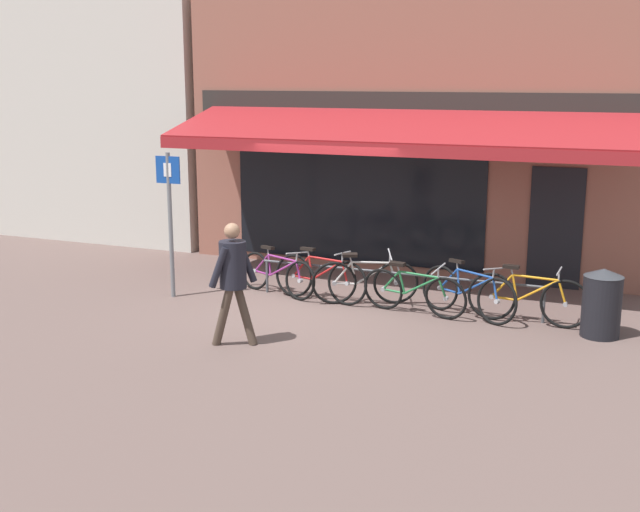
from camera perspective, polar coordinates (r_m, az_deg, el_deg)
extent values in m
plane|color=brown|center=(12.83, -1.12, -3.63)|extent=(160.00, 160.00, 0.00)
cube|color=#8E5647|center=(16.10, 7.83, 9.32)|extent=(8.87, 3.00, 5.38)
cube|color=black|center=(15.10, 2.61, 3.70)|extent=(4.88, 0.04, 2.20)
cube|color=black|center=(14.34, 16.42, 1.90)|extent=(0.90, 0.04, 2.10)
cube|color=#282623|center=(14.61, 6.34, 10.67)|extent=(8.42, 0.06, 0.44)
cube|color=maroon|center=(13.73, 5.21, 9.21)|extent=(7.98, 1.92, 0.50)
cube|color=maroon|center=(12.85, 3.91, 7.55)|extent=(7.98, 0.03, 0.20)
cube|color=beige|center=(19.63, -12.91, 10.12)|extent=(5.16, 4.00, 5.66)
cylinder|color=#47494F|center=(12.76, 5.47, -1.22)|extent=(4.67, 0.04, 0.04)
cylinder|color=#47494F|center=(13.64, -3.79, -1.47)|extent=(0.04, 0.04, 0.55)
cylinder|color=#47494F|center=(12.38, 15.63, -3.39)|extent=(0.04, 0.04, 0.55)
torus|color=black|center=(13.14, -1.42, -1.77)|extent=(0.66, 0.33, 0.65)
cylinder|color=#9E9EA3|center=(13.14, -1.42, -1.77)|extent=(0.09, 0.09, 0.08)
torus|color=black|center=(13.85, -4.62, -1.05)|extent=(0.66, 0.33, 0.65)
cylinder|color=#9E9EA3|center=(13.85, -4.62, -1.05)|extent=(0.09, 0.09, 0.08)
cylinder|color=#892D7A|center=(13.38, -2.63, -0.88)|extent=(0.57, 0.18, 0.35)
cylinder|color=#892D7A|center=(13.39, -2.70, -0.14)|extent=(0.62, 0.24, 0.05)
cylinder|color=#892D7A|center=(13.60, -3.61, -0.64)|extent=(0.11, 0.11, 0.34)
cylinder|color=#892D7A|center=(13.73, -4.09, -1.20)|extent=(0.36, 0.15, 0.05)
cylinder|color=#892D7A|center=(13.73, -4.16, -0.49)|extent=(0.32, 0.10, 0.34)
cylinder|color=#892D7A|center=(13.15, -1.56, -1.07)|extent=(0.14, 0.12, 0.32)
cylinder|color=#9E9EA3|center=(13.61, -3.71, 0.30)|extent=(0.06, 0.05, 0.11)
cube|color=black|center=(13.61, -3.74, 0.60)|extent=(0.26, 0.18, 0.06)
cylinder|color=#9E9EA3|center=(13.16, -1.67, -0.08)|extent=(0.04, 0.05, 0.14)
cylinder|color=#9E9EA3|center=(13.15, -1.65, 0.22)|extent=(0.19, 0.50, 0.09)
torus|color=black|center=(12.84, 1.96, -1.96)|extent=(0.73, 0.20, 0.72)
cylinder|color=#9E9EA3|center=(12.84, 1.96, -1.96)|extent=(0.08, 0.07, 0.07)
torus|color=black|center=(13.34, -1.86, -1.40)|extent=(0.73, 0.20, 0.72)
cylinder|color=#9E9EA3|center=(13.34, -1.86, -1.40)|extent=(0.08, 0.07, 0.07)
cylinder|color=#B21E1E|center=(13.00, 0.50, -1.05)|extent=(0.57, 0.09, 0.38)
cylinder|color=#B21E1E|center=(12.98, 0.39, -0.22)|extent=(0.62, 0.12, 0.05)
cylinder|color=#B21E1E|center=(13.15, -0.67, -0.85)|extent=(0.12, 0.09, 0.38)
cylinder|color=#B21E1E|center=(13.25, -1.21, -1.53)|extent=(0.36, 0.09, 0.05)
cylinder|color=#B21E1E|center=(13.24, -1.32, -0.72)|extent=(0.31, 0.05, 0.37)
cylinder|color=#B21E1E|center=(12.84, 1.77, -1.19)|extent=(0.15, 0.09, 0.35)
cylinder|color=#9E9EA3|center=(13.14, -0.83, 0.19)|extent=(0.06, 0.04, 0.11)
cube|color=black|center=(13.14, -0.87, 0.50)|extent=(0.25, 0.14, 0.06)
cylinder|color=#9E9EA3|center=(12.83, 1.60, -0.11)|extent=(0.03, 0.04, 0.14)
cylinder|color=#9E9EA3|center=(12.82, 1.61, 0.20)|extent=(0.10, 0.52, 0.06)
torus|color=black|center=(12.92, 5.42, -1.90)|extent=(0.73, 0.43, 0.73)
cylinder|color=#9E9EA3|center=(12.92, 5.42, -1.90)|extent=(0.09, 0.09, 0.08)
torus|color=black|center=(12.84, 1.01, -1.94)|extent=(0.73, 0.43, 0.73)
cylinder|color=#9E9EA3|center=(12.84, 1.01, -1.94)|extent=(0.09, 0.09, 0.08)
cylinder|color=#BCB7B2|center=(12.82, 3.77, -1.25)|extent=(0.54, 0.21, 0.39)
cylinder|color=#BCB7B2|center=(12.75, 3.63, -0.46)|extent=(0.57, 0.28, 0.05)
cylinder|color=#BCB7B2|center=(12.79, 2.41, -1.22)|extent=(0.09, 0.12, 0.38)
cylinder|color=#BCB7B2|center=(12.85, 1.79, -1.97)|extent=(0.33, 0.17, 0.05)
cylinder|color=#BCB7B2|center=(12.78, 1.63, -1.19)|extent=(0.30, 0.10, 0.38)
cylinder|color=#BCB7B2|center=(12.85, 5.20, -1.20)|extent=(0.13, 0.13, 0.35)
cylinder|color=#9E9EA3|center=(12.70, 2.19, -0.22)|extent=(0.05, 0.06, 0.11)
cube|color=black|center=(12.68, 2.13, 0.07)|extent=(0.26, 0.19, 0.06)
cylinder|color=#9E9EA3|center=(12.75, 5.00, -0.19)|extent=(0.04, 0.05, 0.14)
cylinder|color=#9E9EA3|center=(12.73, 5.01, 0.10)|extent=(0.23, 0.48, 0.10)
torus|color=black|center=(12.21, 8.94, -3.00)|extent=(0.69, 0.23, 0.68)
cylinder|color=#9E9EA3|center=(12.21, 8.94, -3.00)|extent=(0.08, 0.08, 0.08)
torus|color=black|center=(12.62, 4.52, -2.36)|extent=(0.69, 0.23, 0.68)
cylinder|color=#9E9EA3|center=(12.62, 4.52, -2.36)|extent=(0.08, 0.08, 0.08)
cylinder|color=#23703D|center=(12.30, 7.21, -2.10)|extent=(0.58, 0.16, 0.36)
cylinder|color=#23703D|center=(12.25, 7.02, -1.32)|extent=(0.65, 0.13, 0.05)
cylinder|color=#23703D|center=(12.42, 5.85, -1.88)|extent=(0.13, 0.07, 0.36)
cylinder|color=#23703D|center=(12.54, 5.27, -2.50)|extent=(0.37, 0.09, 0.05)
cylinder|color=#23703D|center=(12.50, 5.08, -1.73)|extent=(0.31, 0.12, 0.35)
cylinder|color=#23703D|center=(12.17, 8.68, -2.27)|extent=(0.16, 0.06, 0.33)
cylinder|color=#9E9EA3|center=(12.37, 5.59, -0.87)|extent=(0.06, 0.04, 0.11)
cube|color=black|center=(12.35, 5.51, -0.56)|extent=(0.25, 0.14, 0.06)
cylinder|color=#9E9EA3|center=(12.11, 8.41, -1.23)|extent=(0.03, 0.05, 0.14)
cylinder|color=#9E9EA3|center=(12.08, 8.40, -0.92)|extent=(0.10, 0.52, 0.09)
torus|color=black|center=(12.12, 12.47, -3.18)|extent=(0.70, 0.42, 0.71)
cylinder|color=#9E9EA3|center=(12.12, 12.47, -3.18)|extent=(0.09, 0.09, 0.08)
torus|color=black|center=(12.74, 8.54, -2.25)|extent=(0.70, 0.42, 0.71)
cylinder|color=#9E9EA3|center=(12.74, 8.54, -2.25)|extent=(0.09, 0.09, 0.08)
cylinder|color=#1E4793|center=(12.32, 11.02, -2.10)|extent=(0.57, 0.25, 0.38)
cylinder|color=#1E4793|center=(12.32, 10.96, -1.23)|extent=(0.61, 0.31, 0.05)
cylinder|color=#1E4793|center=(12.51, 9.81, -1.79)|extent=(0.10, 0.12, 0.37)
cylinder|color=#1E4793|center=(12.63, 9.20, -2.45)|extent=(0.35, 0.19, 0.05)
cylinder|color=#1E4793|center=(12.62, 9.15, -1.60)|extent=(0.32, 0.13, 0.37)
cylinder|color=#1E4793|center=(12.13, 12.34, -2.36)|extent=(0.14, 0.13, 0.34)
cylinder|color=#9E9EA3|center=(12.51, 9.73, -0.69)|extent=(0.06, 0.06, 0.11)
cube|color=black|center=(12.51, 9.71, -0.37)|extent=(0.26, 0.20, 0.06)
cylinder|color=#9E9EA3|center=(12.12, 12.24, -1.21)|extent=(0.04, 0.05, 0.14)
cylinder|color=#9E9EA3|center=(12.11, 12.28, -0.89)|extent=(0.24, 0.48, 0.09)
torus|color=black|center=(12.18, 17.06, -3.30)|extent=(0.73, 0.06, 0.73)
cylinder|color=#9E9EA3|center=(12.18, 17.06, -3.30)|extent=(0.07, 0.06, 0.07)
torus|color=black|center=(12.33, 12.11, -2.82)|extent=(0.73, 0.06, 0.73)
cylinder|color=#9E9EA3|center=(12.33, 12.11, -2.82)|extent=(0.07, 0.06, 0.07)
cylinder|color=orange|center=(12.18, 15.21, -2.38)|extent=(0.60, 0.04, 0.39)
cylinder|color=orange|center=(12.14, 15.07, -1.49)|extent=(0.66, 0.05, 0.05)
cylinder|color=orange|center=(12.23, 13.69, -2.20)|extent=(0.11, 0.04, 0.39)
cylinder|color=orange|center=(12.30, 12.97, -2.95)|extent=(0.38, 0.04, 0.05)
cylinder|color=orange|center=(12.26, 12.83, -2.07)|extent=(0.32, 0.04, 0.38)
cylinder|color=orange|center=(12.14, 16.83, -2.49)|extent=(0.15, 0.04, 0.36)
cylinder|color=#9E9EA3|center=(12.18, 13.49, -1.08)|extent=(0.05, 0.03, 0.11)
cube|color=black|center=(12.17, 13.44, -0.75)|extent=(0.24, 0.10, 0.05)
cylinder|color=#9E9EA3|center=(12.09, 16.63, -1.35)|extent=(0.03, 0.03, 0.14)
cylinder|color=#9E9EA3|center=(12.07, 16.65, -1.03)|extent=(0.03, 0.52, 0.02)
cylinder|color=#47382D|center=(10.98, -6.93, -4.34)|extent=(0.35, 0.12, 0.84)
cylinder|color=#47382D|center=(11.04, -5.34, -4.22)|extent=(0.35, 0.12, 0.84)
cylinder|color=black|center=(10.82, -6.22, -0.61)|extent=(0.37, 0.37, 0.64)
sphere|color=#A87A5B|center=(10.73, -6.28, 1.78)|extent=(0.21, 0.21, 0.21)
cylinder|color=black|center=(10.96, -5.24, -0.43)|extent=(0.30, 0.17, 0.57)
cylinder|color=black|center=(10.69, -7.22, -0.80)|extent=(0.30, 0.17, 0.57)
cylinder|color=black|center=(11.96, 19.38, -3.40)|extent=(0.54, 0.54, 0.88)
cone|color=#33353A|center=(11.84, 19.55, -1.11)|extent=(0.55, 0.55, 0.11)
cylinder|color=slate|center=(13.37, -10.58, 2.12)|extent=(0.07, 0.07, 2.40)
cube|color=#14429E|center=(13.23, -10.77, 6.04)|extent=(0.44, 0.02, 0.44)
cube|color=white|center=(13.21, -10.80, 6.03)|extent=(0.14, 0.01, 0.22)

